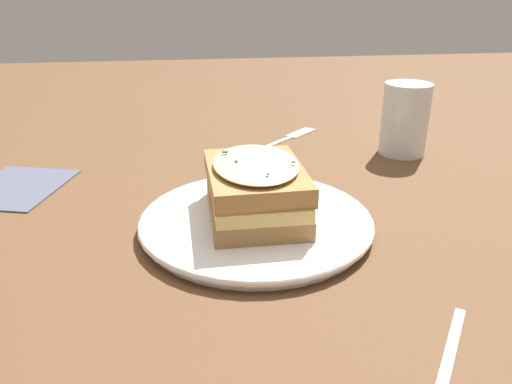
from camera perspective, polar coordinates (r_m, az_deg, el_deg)
ground_plane at (r=0.56m, az=1.80°, el=-3.69°), size 2.40×2.40×0.00m
dinner_plate at (r=0.55m, az=0.00°, el=-3.32°), size 0.26×0.26×0.02m
sandwich at (r=0.53m, az=-0.02°, el=0.37°), size 0.14×0.10×0.07m
water_glass at (r=0.80m, az=16.66°, el=7.98°), size 0.07×0.07×0.11m
fork at (r=0.86m, az=3.97°, el=6.34°), size 0.13×0.14×0.00m
napkin at (r=0.72m, az=-25.71°, el=0.56°), size 0.16×0.15×0.00m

